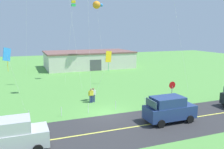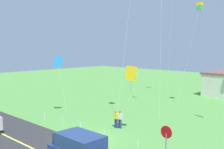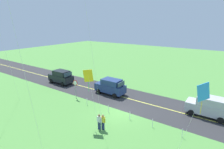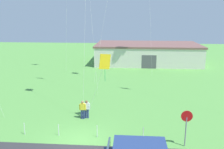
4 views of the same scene
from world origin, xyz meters
name	(u,v)px [view 4 (image 4 of 4)]	position (x,y,z in m)	size (l,w,h in m)	color
ground_plane	(79,142)	(0.00, 0.00, -0.05)	(120.00, 120.00, 0.10)	#549342
stop_sign	(186,121)	(7.25, -0.10, 1.80)	(0.76, 0.08, 2.56)	gray
person_adult_near	(87,109)	(-0.16, 4.00, 0.86)	(0.58, 0.22, 1.60)	navy
person_adult_companion	(83,109)	(-0.48, 3.83, 0.86)	(0.58, 0.22, 1.60)	navy
kite_red_low	(105,63)	(1.46, 3.54, 4.95)	(2.10, 0.74, 5.69)	silver
warehouse_distant	(147,53)	(6.49, 29.35, 1.75)	(18.36, 10.20, 3.50)	beige
fence_post_1	(24,129)	(-4.23, 0.70, 0.45)	(0.05, 0.05, 0.90)	silver
fence_post_2	(59,130)	(-1.67, 0.70, 0.45)	(0.05, 0.05, 0.90)	silver
fence_post_3	(97,131)	(1.17, 0.70, 0.45)	(0.05, 0.05, 0.90)	silver
fence_post_4	(143,133)	(4.49, 0.70, 0.45)	(0.05, 0.05, 0.90)	silver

